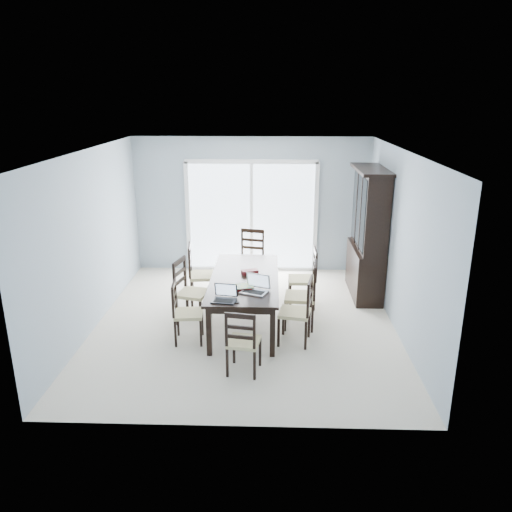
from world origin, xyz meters
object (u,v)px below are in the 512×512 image
object	(u,v)px
chair_right_near	(302,304)
laptop_dark	(224,298)
dining_table	(245,282)
laptop_silver	(254,289)
chair_left_near	(182,306)
chair_left_mid	(187,284)
chair_right_mid	(307,288)
chair_end_far	(251,251)
hot_tub	(228,236)
chair_left_far	(197,268)
cell_phone	(235,302)
china_hutch	(368,235)
game_box	(250,272)
chair_right_far	(308,272)
chair_end_near	(242,336)

from	to	relation	value
chair_right_near	laptop_dark	xyz separation A→B (m)	(-1.04, -0.32, 0.22)
dining_table	laptop_dark	xyz separation A→B (m)	(-0.22, -0.92, 0.13)
laptop_silver	chair_left_near	bearing A→B (deg)	-157.94
chair_left_mid	chair_right_mid	world-z (taller)	chair_right_mid
chair_end_far	hot_tub	distance (m)	1.76
chair_right_near	dining_table	bearing A→B (deg)	64.56
laptop_dark	chair_left_near	bearing A→B (deg)	162.28
chair_left_far	cell_phone	world-z (taller)	chair_left_far
chair_left_near	chair_left_far	distance (m)	1.39
china_hutch	chair_left_mid	bearing A→B (deg)	-157.71
chair_right_near	laptop_silver	bearing A→B (deg)	101.68
chair_end_far	game_box	world-z (taller)	chair_end_far
chair_right_far	chair_left_far	bearing A→B (deg)	86.66
chair_left_mid	laptop_dark	world-z (taller)	chair_left_mid
china_hutch	chair_right_near	distance (m)	2.26
chair_left_mid	chair_right_mid	distance (m)	1.81
chair_right_mid	chair_end_far	xyz separation A→B (m)	(-0.90, 1.77, 0.01)
chair_left_mid	china_hutch	bearing A→B (deg)	126.58
chair_end_far	chair_left_far	bearing A→B (deg)	59.74
chair_left_near	hot_tub	bearing A→B (deg)	171.12
chair_end_far	chair_left_near	bearing A→B (deg)	82.27
dining_table	chair_left_near	bearing A→B (deg)	-143.98
chair_left_mid	chair_right_near	distance (m)	1.82
chair_right_far	laptop_dark	world-z (taller)	chair_right_far
dining_table	chair_left_mid	xyz separation A→B (m)	(-0.88, 0.06, -0.07)
chair_right_mid	cell_phone	distance (m)	1.34
china_hutch	cell_phone	distance (m)	3.07
chair_end_far	game_box	xyz separation A→B (m)	(0.05, -1.55, 0.16)
chair_end_near	cell_phone	bearing A→B (deg)	113.19
chair_right_far	laptop_silver	size ratio (longest dim) A/B	2.72
china_hutch	chair_right_far	xyz separation A→B (m)	(-1.03, -0.55, -0.47)
cell_phone	game_box	distance (m)	1.11
laptop_silver	chair_right_far	bearing A→B (deg)	79.74
chair_left_mid	hot_tub	world-z (taller)	chair_left_mid
chair_left_near	chair_end_near	bearing A→B (deg)	41.18
chair_left_far	chair_end_near	size ratio (longest dim) A/B	1.15
china_hutch	laptop_silver	distance (m)	2.64
chair_end_far	laptop_dark	distance (m)	2.63
chair_left_mid	chair_end_far	xyz separation A→B (m)	(0.91, 1.63, 0.02)
dining_table	chair_left_near	world-z (taller)	chair_left_near
chair_end_near	laptop_dark	bearing A→B (deg)	125.89
chair_right_far	laptop_silver	distance (m)	1.56
chair_end_near	game_box	size ratio (longest dim) A/B	4.12
chair_end_far	chair_right_near	bearing A→B (deg)	122.04
chair_right_far	chair_end_near	world-z (taller)	chair_right_far
laptop_dark	hot_tub	distance (m)	4.29
chair_right_far	game_box	world-z (taller)	chair_right_far
chair_left_mid	chair_right_mid	size ratio (longest dim) A/B	0.98
laptop_dark	cell_phone	xyz separation A→B (m)	(0.15, -0.04, -0.05)
chair_left_near	laptop_dark	world-z (taller)	chair_left_near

